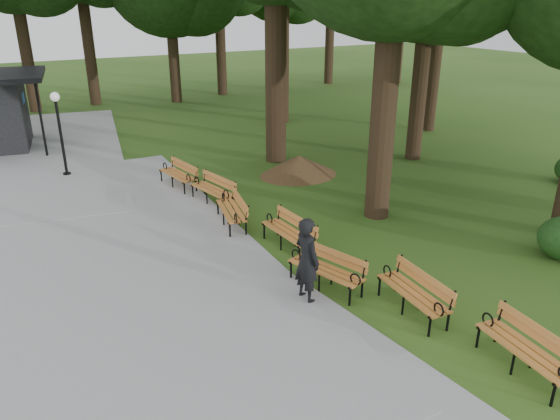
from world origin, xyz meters
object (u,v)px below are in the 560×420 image
lamp_post (58,116)px  bench_4 (231,211)px  bench_5 (212,190)px  bench_1 (413,293)px  bench_3 (288,232)px  bench_2 (326,270)px  bench_6 (178,175)px  person (307,260)px  bench_0 (525,350)px  dirt_mound (298,165)px

lamp_post → bench_4: (3.33, -7.00, -1.72)m
bench_4 → bench_5: 1.85m
lamp_post → bench_1: (4.70, -12.84, -1.72)m
bench_3 → bench_5: (-0.46, 3.88, 0.00)m
bench_2 → bench_6: size_ratio=1.00×
lamp_post → bench_1: size_ratio=1.57×
bench_1 → bench_2: 1.94m
person → bench_1: size_ratio=0.99×
bench_3 → bench_4: same height
lamp_post → bench_0: lamp_post is taller
dirt_mound → bench_1: size_ratio=1.27×
bench_1 → bench_3: same height
bench_2 → bench_0: bearing=1.3°
bench_1 → bench_4: 6.00m
lamp_post → dirt_mound: 8.54m
bench_3 → bench_0: bearing=6.6°
person → dirt_mound: person is taller
dirt_mound → bench_4: (-4.00, -2.99, 0.08)m
bench_5 → person: bearing=-15.1°
bench_0 → bench_5: size_ratio=1.00×
bench_5 → bench_4: bearing=-17.3°
bench_1 → bench_4: same height
bench_0 → bench_3: (-1.09, 6.12, 0.00)m
bench_2 → bench_6: 8.01m
bench_4 → bench_6: (-0.23, 3.81, 0.00)m
bench_1 → bench_0: bearing=13.8°
bench_2 → bench_3: same height
bench_3 → bench_6: same height
dirt_mound → bench_1: (-2.63, -8.83, 0.08)m
person → bench_2: bearing=-78.6°
bench_1 → bench_5: 7.77m
person → bench_3: size_ratio=0.99×
bench_4 → bench_5: (0.20, 1.84, 0.00)m
lamp_post → bench_0: bearing=-71.5°
dirt_mound → bench_2: bearing=-116.8°
bench_5 → bench_1: bearing=-2.3°
bench_3 → bench_4: (-0.66, 2.04, 0.00)m
bench_0 → bench_4: size_ratio=1.00×
lamp_post → bench_4: bearing=-64.6°
bench_2 → bench_6: (-0.61, 7.99, 0.00)m
bench_1 → bench_6: (-1.61, 9.65, 0.00)m
bench_1 → bench_2: same height
bench_0 → bench_6: same height
lamp_post → bench_5: bearing=-55.7°
dirt_mound → bench_3: bench_3 is taller
person → bench_4: (0.24, 4.37, -0.50)m
bench_0 → bench_3: same height
bench_3 → bench_1: bearing=7.1°
person → bench_1: (1.61, -1.46, -0.50)m
bench_0 → bench_2: 4.21m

